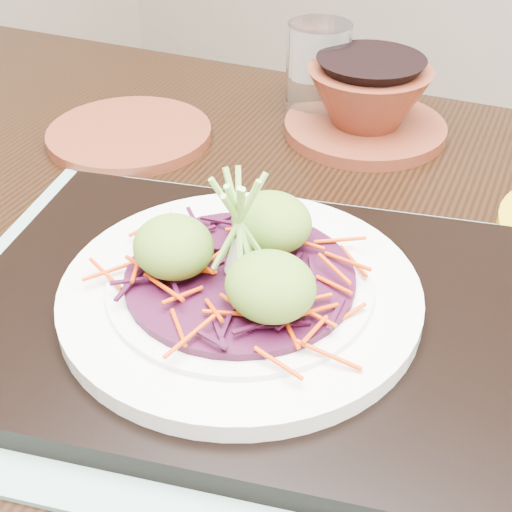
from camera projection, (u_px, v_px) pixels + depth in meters
The scene contains 11 objects.
dining_table at pixel (235, 385), 0.61m from camera, with size 1.43×1.07×0.81m.
placemat at pixel (241, 322), 0.52m from camera, with size 0.45×0.35×0.00m, color gray.
serving_tray at pixel (241, 310), 0.51m from camera, with size 0.39×0.29×0.02m, color black.
white_plate at pixel (240, 292), 0.50m from camera, with size 0.25×0.25×0.02m.
cabbage_bed at pixel (240, 277), 0.49m from camera, with size 0.16×0.16×0.01m, color #390B23.
carrot_julienne at pixel (240, 268), 0.49m from camera, with size 0.20×0.20×0.01m, color #CD3503, non-canonical shape.
guacamole_scoops at pixel (239, 251), 0.48m from camera, with size 0.14×0.12×0.04m.
scallion_garnish at pixel (239, 227), 0.47m from camera, with size 0.06×0.06×0.09m, color #89C74F, non-canonical shape.
terracotta_side_plate at pixel (130, 134), 0.76m from camera, with size 0.17×0.17×0.01m, color #5E2616.
water_glass at pixel (318, 69), 0.79m from camera, with size 0.07×0.07×0.10m, color white.
terracotta_bowl_set at pixel (367, 105), 0.75m from camera, with size 0.22×0.22×0.07m.
Camera 1 is at (0.16, -0.33, 1.15)m, focal length 50.00 mm.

